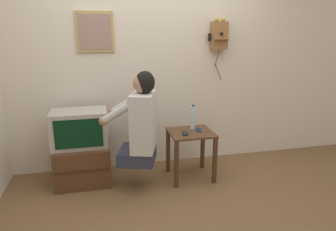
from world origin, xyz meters
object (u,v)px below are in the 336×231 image
wall_phone_antique (219,35)px  cell_phone_spare (199,130)px  framed_picture (95,32)px  person (141,122)px  cell_phone_held (185,133)px  water_bottle (193,117)px  television (80,128)px

wall_phone_antique → cell_phone_spare: 1.16m
framed_picture → cell_phone_spare: framed_picture is taller
person → cell_phone_spare: (0.67, 0.14, -0.18)m
cell_phone_held → person: bearing=-163.8°
wall_phone_antique → framed_picture: bearing=178.2°
framed_picture → cell_phone_spare: bearing=-23.6°
wall_phone_antique → water_bottle: wall_phone_antique is taller
cell_phone_held → water_bottle: size_ratio=0.47×
television → cell_phone_held: television is taller
cell_phone_held → water_bottle: bearing=58.3°
framed_picture → cell_phone_spare: (1.06, -0.46, -1.06)m
wall_phone_antique → water_bottle: 1.04m
television → cell_phone_spare: 1.30m
person → wall_phone_antique: (1.03, 0.56, 0.84)m
person → cell_phone_spare: bearing=-61.0°
television → cell_phone_held: bearing=-12.2°
water_bottle → cell_phone_spare: bearing=-60.4°
person → wall_phone_antique: 1.45m
wall_phone_antique → cell_phone_held: 1.26m
framed_picture → cell_phone_spare: size_ratio=3.24×
television → cell_phone_spare: size_ratio=4.29×
television → cell_phone_held: size_ratio=4.38×
person → water_bottle: 0.66m
person → framed_picture: framed_picture is taller
person → cell_phone_spare: 0.70m
television → framed_picture: size_ratio=1.32×
water_bottle → framed_picture: bearing=159.2°
television → wall_phone_antique: (1.65, 0.26, 0.96)m
cell_phone_held → water_bottle: (0.14, 0.16, 0.13)m
person → water_bottle: bearing=-53.6°
television → wall_phone_antique: 1.93m
television → framed_picture: bearing=54.0°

